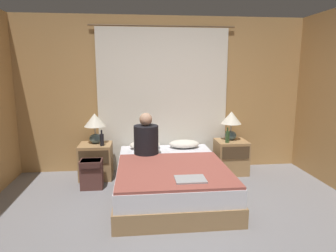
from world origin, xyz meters
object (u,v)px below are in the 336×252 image
pillow_left (145,145)px  bed (170,179)px  person_left_in_bed (146,138)px  beer_bottle_on_left_stand (102,140)px  nightstand_left (96,161)px  laptop_on_bed (190,179)px  beer_bottle_on_right_stand (227,137)px  lamp_left (95,124)px  lamp_right (231,121)px  nightstand_right (231,157)px  pillow_right (184,144)px  backpack_on_floor (92,172)px

pillow_left → bed: bearing=-68.5°
bed → person_left_in_bed: 0.70m
person_left_in_bed → beer_bottle_on_left_stand: bearing=162.1°
nightstand_left → beer_bottle_on_left_stand: 0.40m
pillow_left → person_left_in_bed: size_ratio=0.77×
nightstand_left → laptop_on_bed: bearing=-50.0°
laptop_on_bed → beer_bottle_on_left_stand: bearing=129.4°
beer_bottle_on_right_stand → pillow_left: bearing=172.6°
lamp_left → lamp_right: same height
pillow_left → laptop_on_bed: size_ratio=1.43×
lamp_right → beer_bottle_on_right_stand: size_ratio=1.95×
lamp_left → pillow_left: (0.76, -0.00, -0.35)m
laptop_on_bed → person_left_in_bed: bearing=111.5°
nightstand_right → person_left_in_bed: bearing=-167.0°
nightstand_left → lamp_left: (0.00, 0.06, 0.58)m
bed → lamp_left: 1.48m
nightstand_left → pillow_right: 1.41m
pillow_left → beer_bottle_on_left_stand: bearing=-165.5°
lamp_left → laptop_on_bed: bearing=-51.2°
pillow_left → beer_bottle_on_left_stand: (-0.65, -0.17, 0.14)m
nightstand_right → beer_bottle_on_right_stand: 0.39m
lamp_right → pillow_right: 0.84m
lamp_right → pillow_right: bearing=-179.8°
bed → beer_bottle_on_left_stand: beer_bottle_on_left_stand is taller
beer_bottle_on_left_stand → person_left_in_bed: bearing=-17.9°
lamp_right → beer_bottle_on_left_stand: 2.05m
pillow_right → beer_bottle_on_right_stand: (0.65, -0.17, 0.14)m
lamp_right → pillow_left: size_ratio=0.96×
bed → nightstand_left: nightstand_left is taller
bed → nightstand_right: bearing=34.5°
backpack_on_floor → lamp_left: bearing=89.0°
lamp_left → beer_bottle_on_right_stand: (2.04, -0.17, -0.21)m
pillow_left → beer_bottle_on_left_stand: beer_bottle_on_left_stand is taller
beer_bottle_on_left_stand → beer_bottle_on_right_stand: 1.93m
lamp_left → person_left_in_bed: 0.87m
lamp_left → pillow_left: size_ratio=0.96×
person_left_in_bed → nightstand_right: bearing=13.0°
nightstand_left → beer_bottle_on_right_stand: (2.04, -0.11, 0.36)m
nightstand_left → pillow_left: 0.80m
beer_bottle_on_right_stand → backpack_on_floor: (-2.05, -0.31, -0.40)m
nightstand_right → person_left_in_bed: size_ratio=0.86×
nightstand_left → beer_bottle_on_right_stand: size_ratio=2.26×
lamp_left → person_left_in_bed: person_left_in_bed is taller
nightstand_right → backpack_on_floor: bearing=-169.0°
lamp_right → beer_bottle_on_right_stand: 0.29m
lamp_left → lamp_right: 2.15m
pillow_right → lamp_left: bearing=179.9°
nightstand_right → beer_bottle_on_right_stand: beer_bottle_on_right_stand is taller
person_left_in_bed → pillow_left: bearing=91.2°
beer_bottle_on_left_stand → bed: bearing=-33.3°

